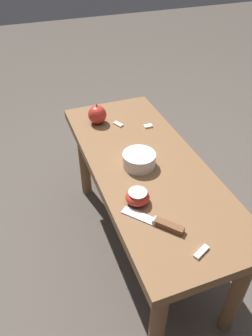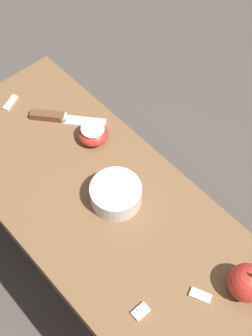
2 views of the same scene
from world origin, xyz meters
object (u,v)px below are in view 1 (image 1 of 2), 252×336
at_px(apple_cut, 138,197).
at_px(bowl, 139,160).
at_px(wooden_bench, 146,179).
at_px(knife, 161,223).
at_px(apple_whole, 97,115).

distance_m(apple_cut, bowl, 0.19).
height_order(wooden_bench, bowl, bowl).
xyz_separation_m(knife, apple_whole, (0.65, 0.01, 0.03)).
height_order(wooden_bench, knife, knife).
bearing_deg(knife, apple_whole, -39.68).
distance_m(wooden_bench, knife, 0.32).
distance_m(knife, apple_whole, 0.65).
distance_m(wooden_bench, apple_whole, 0.38).
distance_m(knife, apple_cut, 0.12).
xyz_separation_m(wooden_bench, apple_whole, (0.35, 0.09, 0.12)).
height_order(knife, apple_cut, apple_cut).
bearing_deg(apple_cut, apple_whole, -2.29).
bearing_deg(knife, wooden_bench, -55.77).
relative_size(apple_whole, bowl, 0.75).
relative_size(knife, apple_cut, 2.20).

